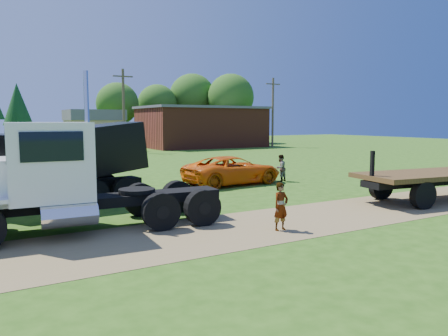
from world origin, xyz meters
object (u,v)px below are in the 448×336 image
orange_pickup (233,170)px  spectator_a (281,207)px  black_dump_truck (55,160)px  white_semi_tractor (53,178)px

orange_pickup → spectator_a: orange_pickup is taller
black_dump_truck → orange_pickup: 9.66m
spectator_a → orange_pickup: bearing=61.8°
white_semi_tractor → spectator_a: 7.14m
black_dump_truck → orange_pickup: bearing=2.3°
orange_pickup → spectator_a: (-3.93, -9.43, -0.00)m
white_semi_tractor → black_dump_truck: bearing=83.7°
black_dump_truck → spectator_a: black_dump_truck is taller
white_semi_tractor → spectator_a: size_ratio=5.54×
white_semi_tractor → orange_pickup: (10.21, 6.17, -0.97)m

